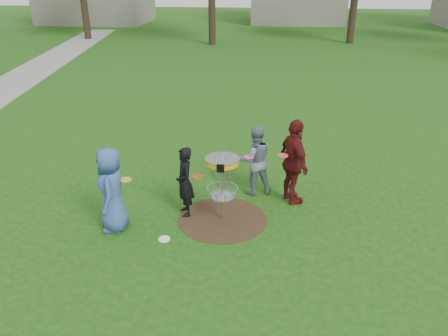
# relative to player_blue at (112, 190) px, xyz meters

# --- Properties ---
(ground) EXTENTS (100.00, 100.00, 0.00)m
(ground) POSITION_rel_player_blue_xyz_m (2.03, 0.53, -0.84)
(ground) COLOR #19470F
(ground) RESTS_ON ground
(dirt_patch) EXTENTS (1.80, 1.80, 0.01)m
(dirt_patch) POSITION_rel_player_blue_xyz_m (2.03, 0.53, -0.83)
(dirt_patch) COLOR #47331E
(dirt_patch) RESTS_ON ground
(player_blue) EXTENTS (0.67, 0.90, 1.67)m
(player_blue) POSITION_rel_player_blue_xyz_m (0.00, 0.00, 0.00)
(player_blue) COLOR #375599
(player_blue) RESTS_ON ground
(player_black) EXTENTS (0.53, 0.62, 1.46)m
(player_black) POSITION_rel_player_blue_xyz_m (1.26, 0.67, -0.11)
(player_black) COLOR black
(player_black) RESTS_ON ground
(player_grey) EXTENTS (0.91, 0.80, 1.58)m
(player_grey) POSITION_rel_player_blue_xyz_m (2.61, 1.77, -0.05)
(player_grey) COLOR slate
(player_grey) RESTS_ON ground
(player_maroon) EXTENTS (0.86, 1.18, 1.85)m
(player_maroon) POSITION_rel_player_blue_xyz_m (3.43, 1.42, 0.09)
(player_maroon) COLOR #571413
(player_maroon) RESTS_ON ground
(disc_on_grass) EXTENTS (0.22, 0.22, 0.02)m
(disc_on_grass) POSITION_rel_player_blue_xyz_m (1.03, -0.30, -0.83)
(disc_on_grass) COLOR white
(disc_on_grass) RESTS_ON ground
(disc_golf_basket) EXTENTS (0.66, 0.67, 1.38)m
(disc_golf_basket) POSITION_rel_player_blue_xyz_m (2.03, 0.53, 0.18)
(disc_golf_basket) COLOR #9EA0A5
(disc_golf_basket) RESTS_ON ground
(held_discs) EXTENTS (3.15, 1.66, 0.26)m
(held_discs) POSITION_rel_player_blue_xyz_m (1.87, 0.87, 0.17)
(held_discs) COLOR yellow
(held_discs) RESTS_ON ground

